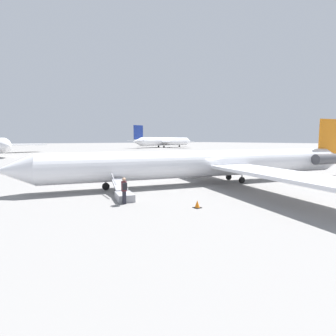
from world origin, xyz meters
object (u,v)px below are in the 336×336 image
airplane_taxiing_distant (165,141)px  boarding_stairs (123,194)px  airplane_main (218,163)px  passenger (124,189)px

airplane_taxiing_distant → boarding_stairs: size_ratio=11.34×
airplane_main → passenger: bearing=27.3°
airplane_main → airplane_taxiing_distant: size_ratio=0.75×
airplane_main → boarding_stairs: size_ratio=8.47×
boarding_stairs → passenger: 1.60m
airplane_taxiing_distant → airplane_main: bearing=-136.6°
passenger → boarding_stairs: bearing=-8.7°
airplane_main → airplane_taxiing_distant: airplane_taxiing_distant is taller
airplane_main → passenger: airplane_main is taller
airplane_main → airplane_taxiing_distant: 116.06m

